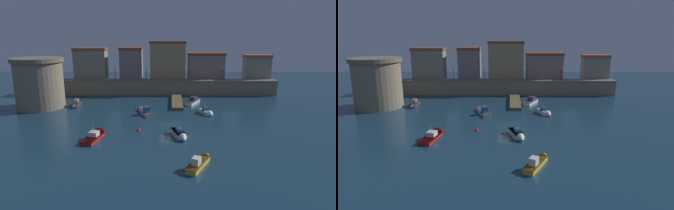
% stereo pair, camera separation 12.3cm
% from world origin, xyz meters
% --- Properties ---
extents(ground_plane, '(140.98, 140.98, 0.00)m').
position_xyz_m(ground_plane, '(0.00, 0.00, 0.00)').
color(ground_plane, '#19384C').
extents(quay_wall, '(53.35, 3.69, 3.70)m').
position_xyz_m(quay_wall, '(0.00, 25.19, 1.86)').
color(quay_wall, gray).
rests_on(quay_wall, ground).
extents(old_town_backdrop, '(50.70, 6.21, 9.65)m').
position_xyz_m(old_town_backdrop, '(-1.29, 29.06, 7.43)').
color(old_town_backdrop, gray).
rests_on(old_town_backdrop, ground).
extents(fortress_tower, '(10.19, 10.19, 10.18)m').
position_xyz_m(fortress_tower, '(-26.30, 11.65, 5.15)').
color(fortress_tower, gray).
rests_on(fortress_tower, ground).
extents(pier_dock, '(2.34, 14.49, 0.70)m').
position_xyz_m(pier_dock, '(1.90, 16.25, 0.31)').
color(pier_dock, brown).
rests_on(pier_dock, ground).
extents(quay_lamp_0, '(0.32, 0.32, 3.28)m').
position_xyz_m(quay_lamp_0, '(-13.38, 25.19, 5.90)').
color(quay_lamp_0, black).
rests_on(quay_lamp_0, quay_wall).
extents(quay_lamp_1, '(0.32, 0.32, 3.12)m').
position_xyz_m(quay_lamp_1, '(-5.58, 25.19, 5.80)').
color(quay_lamp_1, black).
rests_on(quay_lamp_1, quay_wall).
extents(quay_lamp_2, '(0.32, 0.32, 3.28)m').
position_xyz_m(quay_lamp_2, '(4.85, 25.19, 5.90)').
color(quay_lamp_2, black).
rests_on(quay_lamp_2, quay_wall).
extents(quay_lamp_3, '(0.32, 0.32, 3.02)m').
position_xyz_m(quay_lamp_3, '(13.42, 25.19, 5.74)').
color(quay_lamp_3, black).
rests_on(quay_lamp_3, quay_wall).
extents(moored_boat_0, '(3.90, 7.24, 2.05)m').
position_xyz_m(moored_boat_0, '(-4.53, 7.62, 0.38)').
color(moored_boat_0, silver).
rests_on(moored_boat_0, ground).
extents(moored_boat_1, '(2.74, 5.04, 2.98)m').
position_xyz_m(moored_boat_1, '(1.85, -6.09, 0.46)').
color(moored_boat_1, white).
rests_on(moored_boat_1, ground).
extents(moored_boat_2, '(3.73, 5.80, 1.73)m').
position_xyz_m(moored_boat_2, '(3.98, -15.10, 0.40)').
color(moored_boat_2, gold).
rests_on(moored_boat_2, ground).
extents(moored_boat_3, '(4.22, 6.56, 2.01)m').
position_xyz_m(moored_boat_3, '(5.67, 15.62, 0.49)').
color(moored_boat_3, white).
rests_on(moored_boat_3, ground).
extents(moored_boat_4, '(2.87, 4.85, 2.25)m').
position_xyz_m(moored_boat_4, '(7.39, 6.48, 0.40)').
color(moored_boat_4, white).
rests_on(moored_boat_4, ground).
extents(moored_boat_5, '(2.77, 6.43, 2.81)m').
position_xyz_m(moored_boat_5, '(-10.45, -5.96, 0.32)').
color(moored_boat_5, red).
rests_on(moored_boat_5, ground).
extents(moored_boat_6, '(1.26, 4.86, 1.65)m').
position_xyz_m(moored_boat_6, '(-19.41, 12.33, 0.52)').
color(moored_boat_6, '#333338').
rests_on(moored_boat_6, ground).
extents(mooring_buoy_0, '(0.61, 0.61, 0.61)m').
position_xyz_m(mooring_buoy_0, '(-4.51, -3.07, 0.00)').
color(mooring_buoy_0, red).
rests_on(mooring_buoy_0, ground).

